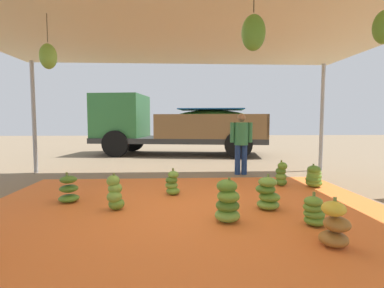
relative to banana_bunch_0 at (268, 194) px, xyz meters
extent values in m
plane|color=#7F6B51|center=(-1.26, 3.16, -0.24)|extent=(40.00, 40.00, 0.00)
cube|color=orange|center=(-1.26, 0.16, -0.24)|extent=(6.39, 4.73, 0.01)
cylinder|color=#9EA0A5|center=(-5.06, 3.46, 1.20)|extent=(0.10, 0.10, 2.88)
cylinder|color=#9EA0A5|center=(2.54, 3.46, 1.20)|extent=(0.10, 0.10, 2.88)
cube|color=beige|center=(-1.26, 0.16, 2.66)|extent=(8.00, 7.00, 0.06)
ellipsoid|color=#518428|center=(-0.60, -1.31, 2.00)|extent=(0.24, 0.24, 0.36)
cylinder|color=#4C422D|center=(-3.21, 0.08, 2.43)|extent=(0.01, 0.01, 0.40)
ellipsoid|color=#6B9E38|center=(-3.21, 0.08, 2.04)|extent=(0.24, 0.24, 0.36)
ellipsoid|color=#6B9E38|center=(0.01, 0.01, -0.16)|extent=(0.41, 0.41, 0.15)
ellipsoid|color=#60932D|center=(0.03, 0.00, -0.04)|extent=(0.38, 0.38, 0.15)
ellipsoid|color=#518428|center=(-0.03, 0.02, 0.08)|extent=(0.31, 0.31, 0.15)
ellipsoid|color=#6B9E38|center=(-0.01, -0.03, 0.20)|extent=(0.38, 0.38, 0.15)
cylinder|color=olive|center=(0.00, -0.01, 0.26)|extent=(0.04, 0.04, 0.12)
ellipsoid|color=#75A83D|center=(-0.70, -0.51, -0.15)|extent=(0.35, 0.35, 0.17)
ellipsoid|color=#477523|center=(-0.70, -0.51, -0.01)|extent=(0.39, 0.39, 0.17)
ellipsoid|color=#60932D|center=(-0.70, -0.53, 0.12)|extent=(0.42, 0.42, 0.17)
ellipsoid|color=#518428|center=(-0.71, -0.50, 0.25)|extent=(0.38, 0.38, 0.17)
cylinder|color=olive|center=(-0.69, -0.52, 0.31)|extent=(0.04, 0.04, 0.12)
ellipsoid|color=#60932D|center=(0.40, -0.71, -0.17)|extent=(0.37, 0.37, 0.13)
ellipsoid|color=#60932D|center=(0.39, -0.70, -0.08)|extent=(0.37, 0.37, 0.13)
ellipsoid|color=#60932D|center=(0.37, -0.70, 0.00)|extent=(0.35, 0.35, 0.13)
ellipsoid|color=#60932D|center=(0.37, -0.72, 0.08)|extent=(0.32, 0.32, 0.13)
cylinder|color=olive|center=(0.38, -0.69, 0.14)|extent=(0.04, 0.04, 0.12)
ellipsoid|color=#60932D|center=(-1.45, 0.96, -0.16)|extent=(0.34, 0.34, 0.14)
ellipsoid|color=#6B9E38|center=(-1.48, 0.99, -0.06)|extent=(0.30, 0.30, 0.14)
ellipsoid|color=#477523|center=(-1.48, 0.97, 0.04)|extent=(0.29, 0.29, 0.14)
ellipsoid|color=#6B9E38|center=(-1.44, 0.97, 0.13)|extent=(0.23, 0.23, 0.14)
cylinder|color=olive|center=(-1.45, 0.97, 0.19)|extent=(0.04, 0.04, 0.12)
ellipsoid|color=#996628|center=(0.31, -1.33, -0.15)|extent=(0.37, 0.37, 0.16)
ellipsoid|color=#996628|center=(0.33, -1.35, 0.02)|extent=(0.35, 0.35, 0.16)
ellipsoid|color=gold|center=(0.28, -1.36, 0.19)|extent=(0.32, 0.32, 0.16)
cylinder|color=olive|center=(0.30, -1.34, 0.25)|extent=(0.04, 0.04, 0.12)
ellipsoid|color=#60932D|center=(1.42, 1.46, -0.15)|extent=(0.41, 0.41, 0.17)
ellipsoid|color=#518428|center=(1.40, 1.45, -0.08)|extent=(0.40, 0.40, 0.17)
ellipsoid|color=#60932D|center=(1.42, 1.47, -0.01)|extent=(0.33, 0.33, 0.17)
ellipsoid|color=#75A83D|center=(1.43, 1.49, 0.06)|extent=(0.38, 0.38, 0.17)
ellipsoid|color=#518428|center=(1.41, 1.45, 0.12)|extent=(0.37, 0.37, 0.17)
cylinder|color=olive|center=(1.40, 1.47, 0.18)|extent=(0.04, 0.04, 0.12)
ellipsoid|color=#518428|center=(0.78, 1.59, -0.15)|extent=(0.31, 0.31, 0.16)
ellipsoid|color=#6B9E38|center=(0.78, 1.59, -0.04)|extent=(0.29, 0.29, 0.16)
ellipsoid|color=#477523|center=(0.77, 1.60, 0.07)|extent=(0.23, 0.23, 0.16)
ellipsoid|color=#60932D|center=(0.79, 1.57, 0.18)|extent=(0.27, 0.27, 0.16)
cylinder|color=olive|center=(0.78, 1.59, 0.24)|extent=(0.04, 0.04, 0.12)
ellipsoid|color=#60932D|center=(-2.29, 0.10, -0.14)|extent=(0.33, 0.33, 0.18)
ellipsoid|color=#75A83D|center=(-2.32, 0.07, -0.03)|extent=(0.25, 0.25, 0.18)
ellipsoid|color=#75A83D|center=(-2.31, 0.12, 0.09)|extent=(0.24, 0.24, 0.18)
ellipsoid|color=#75A83D|center=(-2.34, 0.11, 0.21)|extent=(0.24, 0.24, 0.18)
cylinder|color=olive|center=(-2.32, 0.10, 0.27)|extent=(0.04, 0.04, 0.12)
ellipsoid|color=#518428|center=(-3.17, 0.57, -0.17)|extent=(0.46, 0.46, 0.12)
ellipsoid|color=#477523|center=(-3.18, 0.59, -0.01)|extent=(0.42, 0.42, 0.12)
ellipsoid|color=#477523|center=(-3.17, 0.57, 0.15)|extent=(0.34, 0.34, 0.12)
cylinder|color=olive|center=(-3.19, 0.57, 0.21)|extent=(0.04, 0.04, 0.12)
cube|color=#2D2D2D|center=(-1.27, 7.51, 0.36)|extent=(6.98, 3.31, 0.20)
cube|color=#2D6B33|center=(-3.66, 7.87, 1.31)|extent=(2.17, 2.42, 1.70)
cube|color=#232D38|center=(-4.60, 8.01, 1.65)|extent=(0.30, 1.87, 0.75)
cube|color=brown|center=(-0.18, 6.20, 0.91)|extent=(4.12, 0.69, 0.90)
cube|color=brown|center=(0.16, 8.45, 0.91)|extent=(4.12, 0.69, 0.90)
cube|color=brown|center=(2.01, 7.03, 0.91)|extent=(0.42, 2.34, 0.90)
ellipsoid|color=#60932D|center=(-0.01, 7.33, 1.00)|extent=(3.91, 2.50, 1.09)
cube|color=#19569E|center=(-0.01, 7.33, 1.57)|extent=(2.73, 2.14, 0.04)
cylinder|color=black|center=(-3.68, 6.78, 0.26)|extent=(1.03, 0.42, 1.00)
cylinder|color=black|center=(-3.37, 8.92, 0.26)|extent=(1.03, 0.42, 1.00)
cylinder|color=black|center=(0.83, 6.11, 0.26)|extent=(1.03, 0.42, 1.00)
cylinder|color=black|center=(1.14, 8.25, 0.26)|extent=(1.03, 0.42, 1.00)
cylinder|color=navy|center=(0.15, 2.97, 0.13)|extent=(0.14, 0.14, 0.75)
cylinder|color=navy|center=(0.32, 2.97, 0.13)|extent=(0.14, 0.14, 0.75)
cylinder|color=#337A4C|center=(0.24, 2.97, 0.79)|extent=(0.34, 0.34, 0.56)
cylinder|color=#337A4C|center=(0.01, 2.97, 0.82)|extent=(0.11, 0.11, 0.50)
cylinder|color=#337A4C|center=(0.46, 2.97, 0.82)|extent=(0.11, 0.11, 0.50)
sphere|color=#936B4C|center=(0.24, 2.97, 1.20)|extent=(0.20, 0.20, 0.20)
camera|label=1|loc=(-1.37, -4.31, 1.11)|focal=27.46mm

